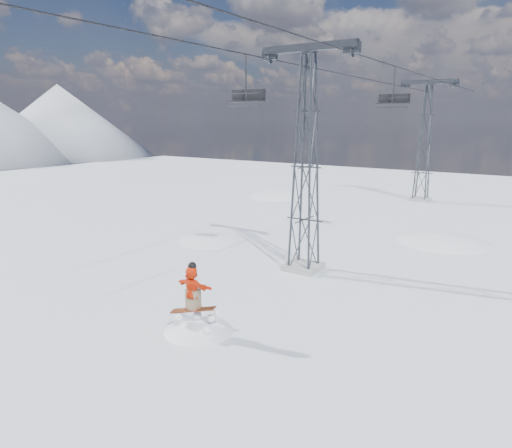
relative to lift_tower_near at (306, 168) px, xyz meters
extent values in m
plane|color=white|center=(-0.80, -8.00, -5.47)|extent=(120.00, 120.00, 0.00)
sphere|color=white|center=(-7.80, 2.00, -13.12)|extent=(16.00, 16.00, 16.00)
sphere|color=white|center=(5.20, 10.00, -14.97)|extent=(20.00, 20.00, 20.00)
sphere|color=white|center=(-12.80, 20.00, -15.87)|extent=(22.00, 22.00, 22.00)
cube|color=#999999|center=(0.00, 0.00, -5.32)|extent=(1.80, 1.80, 0.30)
cube|color=#31353A|center=(0.00, 0.00, 5.78)|extent=(5.00, 0.35, 0.35)
cube|color=#31353A|center=(-2.20, 0.00, 5.58)|extent=(0.80, 0.25, 0.50)
cube|color=#31353A|center=(2.20, 0.00, 5.58)|extent=(0.80, 0.25, 0.50)
cube|color=#999999|center=(0.00, 25.00, -5.32)|extent=(1.80, 1.80, 0.30)
cube|color=#31353A|center=(0.00, 25.00, 5.78)|extent=(5.00, 0.35, 0.35)
cube|color=#31353A|center=(-2.20, 25.00, 5.58)|extent=(0.80, 0.25, 0.50)
cube|color=#31353A|center=(2.20, 25.00, 5.58)|extent=(0.80, 0.25, 0.50)
cylinder|color=black|center=(-2.20, 11.50, 5.38)|extent=(0.06, 51.00, 0.06)
cylinder|color=black|center=(2.20, 11.50, 5.38)|extent=(0.06, 51.00, 0.06)
cone|color=slate|center=(-78.80, 40.00, 2.03)|extent=(38.00, 38.00, 15.00)
sphere|color=white|center=(-0.03, -8.65, -7.22)|extent=(4.40, 4.40, 4.40)
cube|color=#B34A17|center=(-0.03, -8.95, -4.50)|extent=(1.75, 0.85, 0.37)
imported|color=#F9340B|center=(-0.03, -8.95, -3.63)|extent=(1.58, 0.53, 1.70)
cube|color=#826F50|center=(-0.03, -8.95, -4.09)|extent=(0.48, 0.37, 0.78)
sphere|color=black|center=(-0.03, -8.95, -2.81)|extent=(0.32, 0.32, 0.32)
cylinder|color=black|center=(-2.20, -2.17, 4.31)|extent=(0.08, 0.08, 2.14)
cube|color=black|center=(-2.20, -2.17, 3.24)|extent=(1.95, 0.44, 0.08)
cube|color=black|center=(-2.20, -1.95, 3.53)|extent=(1.95, 0.06, 0.53)
cylinder|color=black|center=(-2.20, -2.41, 3.00)|extent=(1.95, 0.06, 0.06)
cylinder|color=black|center=(-2.20, -2.46, 3.58)|extent=(1.95, 0.05, 0.05)
cylinder|color=black|center=(2.20, 6.74, 4.35)|extent=(0.08, 0.08, 2.07)
cube|color=black|center=(2.20, 6.74, 3.31)|extent=(1.88, 0.42, 0.08)
cube|color=black|center=(2.20, 6.95, 3.59)|extent=(1.88, 0.06, 0.52)
cylinder|color=black|center=(2.20, 6.50, 3.07)|extent=(1.88, 0.06, 0.06)
cylinder|color=black|center=(2.20, 6.46, 3.64)|extent=(1.88, 0.05, 0.05)
camera|label=1|loc=(10.53, -20.91, 2.43)|focal=32.00mm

